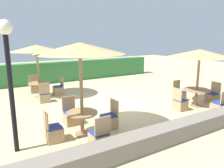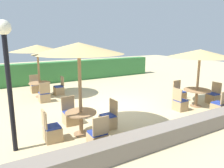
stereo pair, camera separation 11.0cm
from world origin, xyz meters
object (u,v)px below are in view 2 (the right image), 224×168
(round_table_front_right, at_px, (197,93))
(patio_chair_front_left_north, at_px, (70,116))
(patio_chair_front_right_north, at_px, (179,95))
(patio_chair_front_left_west, at_px, (52,132))
(parasol_back_left, at_px, (37,48))
(patio_chair_back_left_east, at_px, (59,89))
(parasol_front_right, at_px, (200,54))
(round_table_back_left, at_px, (40,86))
(patio_chair_back_left_north, at_px, (35,88))
(patio_chair_front_right_south, at_px, (219,107))
(round_table_front_left, at_px, (81,118))
(patio_chair_front_right_west, at_px, (180,104))
(patio_chair_front_left_south, at_px, (98,138))
(patio_chair_front_left_east, at_px, (108,120))
(patio_chair_front_right_east, at_px, (213,97))
(patio_chair_back_left_south, at_px, (44,96))
(lamp_post, at_px, (7,61))
(parasol_front_left, at_px, (79,49))

(round_table_front_right, height_order, patio_chair_front_left_north, patio_chair_front_left_north)
(round_table_front_right, relative_size, patio_chair_front_right_north, 1.19)
(patio_chair_front_right_north, distance_m, patio_chair_front_left_west, 6.34)
(parasol_back_left, relative_size, patio_chair_front_left_west, 2.75)
(patio_chair_back_left_east, distance_m, patio_chair_front_left_west, 5.27)
(parasol_front_right, xyz_separation_m, patio_chair_front_left_west, (-6.20, -0.03, -1.99))
(round_table_back_left, bearing_deg, patio_chair_back_left_east, -1.87)
(parasol_front_right, distance_m, round_table_front_right, 1.67)
(patio_chair_back_left_north, xyz_separation_m, patio_chair_front_right_south, (5.41, -7.07, 0.00))
(patio_chair_back_left_north, xyz_separation_m, round_table_front_left, (0.10, -6.07, 0.28))
(patio_chair_front_right_west, height_order, patio_chair_front_left_south, same)
(patio_chair_front_left_north, bearing_deg, patio_chair_front_left_east, 135.08)
(patio_chair_back_left_north, height_order, patio_chair_front_left_west, same)
(patio_chair_back_left_north, height_order, patio_chair_front_right_east, same)
(patio_chair_back_left_north, height_order, patio_chair_front_left_north, same)
(round_table_back_left, height_order, patio_chair_front_right_north, patio_chair_front_right_north)
(patio_chair_front_right_north, relative_size, patio_chair_front_right_east, 1.00)
(round_table_back_left, bearing_deg, patio_chair_front_left_north, -88.95)
(patio_chair_back_left_south, height_order, patio_chair_back_left_east, same)
(round_table_front_left, bearing_deg, patio_chair_front_left_east, 0.40)
(patio_chair_back_left_north, bearing_deg, round_table_front_right, 132.06)
(lamp_post, distance_m, parasol_front_left, 1.89)
(parasol_front_right, bearing_deg, patio_chair_front_right_east, -3.10)
(parasol_front_right, xyz_separation_m, patio_chair_front_left_north, (-5.32, 0.90, -1.99))
(lamp_post, relative_size, patio_chair_back_left_south, 3.57)
(patio_chair_back_left_north, bearing_deg, patio_chair_front_left_north, 91.15)
(round_table_front_left, distance_m, patio_chair_front_left_north, 1.00)
(patio_chair_front_right_south, relative_size, round_table_front_left, 0.99)
(lamp_post, bearing_deg, patio_chair_front_right_east, 0.11)
(lamp_post, height_order, patio_chair_front_left_west, lamp_post)
(lamp_post, bearing_deg, round_table_back_left, 70.44)
(patio_chair_front_left_east, bearing_deg, parasol_front_left, 90.40)
(round_table_front_left, bearing_deg, parasol_front_right, 0.66)
(round_table_back_left, xyz_separation_m, patio_chair_front_left_west, (-0.81, -5.00, -0.30))
(patio_chair_back_left_north, bearing_deg, parasol_back_left, 91.54)
(round_table_front_left, bearing_deg, patio_chair_front_left_west, 177.71)
(patio_chair_front_left_east, distance_m, patio_chair_front_left_north, 1.35)
(lamp_post, bearing_deg, patio_chair_front_left_north, 27.51)
(parasol_front_left, xyz_separation_m, patio_chair_front_left_north, (-0.00, 0.96, -2.33))
(patio_chair_front_right_east, bearing_deg, parasol_back_left, 52.05)
(lamp_post, bearing_deg, patio_chair_front_left_west, 2.78)
(parasol_front_right, xyz_separation_m, patio_chair_front_left_south, (-5.26, -1.05, -1.99))
(patio_chair_front_right_north, xyz_separation_m, patio_chair_front_right_west, (-1.06, -1.00, 0.00))
(patio_chair_front_right_east, distance_m, patio_chair_front_left_west, 7.27)
(round_table_back_left, distance_m, patio_chair_front_right_south, 8.10)
(parasol_front_right, xyz_separation_m, patio_chair_front_right_east, (1.06, -0.06, -1.99))
(patio_chair_front_right_north, height_order, patio_chair_front_right_east, same)
(round_table_front_right, relative_size, patio_chair_front_left_north, 1.19)
(patio_chair_front_left_north, bearing_deg, patio_chair_back_left_north, -88.85)
(patio_chair_back_left_north, height_order, parasol_front_left, parasol_front_left)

